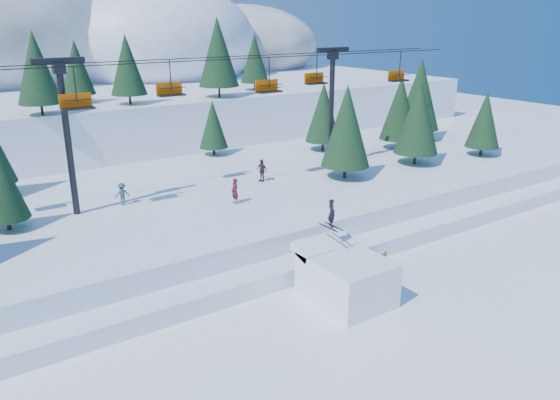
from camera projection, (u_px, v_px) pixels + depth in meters
ground at (352, 323)px, 28.45m from camera, size 160.00×160.00×0.00m
mid_shelf at (198, 207)px, 42.18m from camera, size 70.00×22.00×2.50m
berm at (269, 260)px, 34.55m from camera, size 70.00×6.00×1.10m
jump_kicker at (345, 277)px, 30.46m from camera, size 3.78×5.15×5.53m
chairlift at (217, 99)px, 40.73m from camera, size 46.00×3.21×10.28m
conifer_stand at (215, 133)px, 41.90m from camera, size 62.26×18.07×8.63m
distant_skiers at (204, 184)px, 40.64m from camera, size 30.61×6.53×1.85m
banner_near at (374, 263)px, 34.19m from camera, size 2.79×0.69×0.90m
banner_far at (393, 241)px, 37.46m from camera, size 2.82×0.50×0.90m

